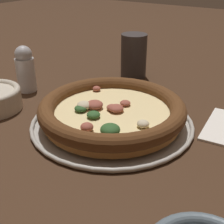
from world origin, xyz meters
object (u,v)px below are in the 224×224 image
object	(u,v)px
pizza	(112,111)
pepper_shaker	(25,69)
drinking_cup	(134,56)
pizza_tray	(112,122)

from	to	relation	value
pizza	pepper_shaker	xyz separation A→B (m)	(0.03, 0.25, 0.02)
pizza	drinking_cup	distance (m)	0.26
drinking_cup	pepper_shaker	world-z (taller)	drinking_cup
pizza	pepper_shaker	bearing A→B (deg)	82.88
pizza_tray	pepper_shaker	world-z (taller)	pepper_shaker
pizza_tray	pepper_shaker	xyz separation A→B (m)	(0.03, 0.25, 0.05)
pizza	pepper_shaker	distance (m)	0.25
pizza_tray	drinking_cup	xyz separation A→B (m)	(0.24, 0.10, 0.05)
pizza_tray	drinking_cup	bearing A→B (deg)	21.36
pizza_tray	pizza	distance (m)	0.02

